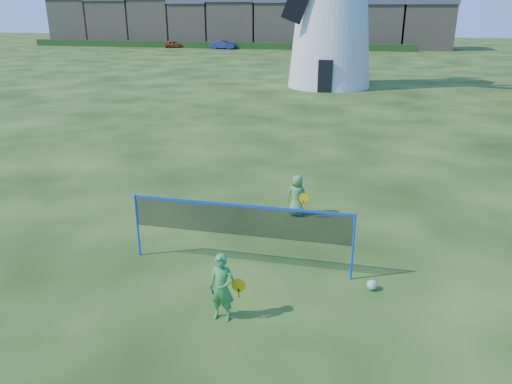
{
  "coord_description": "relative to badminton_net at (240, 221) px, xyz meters",
  "views": [
    {
      "loc": [
        2.64,
        -10.04,
        5.53
      ],
      "look_at": [
        0.2,
        0.5,
        1.5
      ],
      "focal_mm": 34.24,
      "sensor_mm": 36.0,
      "label": 1
    }
  ],
  "objects": [
    {
      "name": "player_boy",
      "position": [
        0.81,
        3.29,
        -0.54
      ],
      "size": [
        0.68,
        0.47,
        1.2
      ],
      "rotation": [
        0.0,
        0.0,
        2.98
      ],
      "color": "#559B4A",
      "rests_on": "ground"
    },
    {
      "name": "car_left",
      "position": [
        -28.17,
        66.08,
        -0.59
      ],
      "size": [
        3.48,
        2.46,
        1.1
      ],
      "primitive_type": "imported",
      "rotation": [
        0.0,
        0.0,
        1.97
      ],
      "color": "#91381A",
      "rests_on": "ground"
    },
    {
      "name": "play_ball",
      "position": [
        2.96,
        -0.34,
        -1.03
      ],
      "size": [
        0.22,
        0.22,
        0.22
      ],
      "primitive_type": "sphere",
      "color": "green",
      "rests_on": "ground"
    },
    {
      "name": "ground",
      "position": [
        -0.05,
        0.45,
        -1.14
      ],
      "size": [
        220.0,
        220.0,
        0.0
      ],
      "primitive_type": "plane",
      "color": "black",
      "rests_on": "ground"
    },
    {
      "name": "hedge",
      "position": [
        -22.05,
        66.45,
        -0.64
      ],
      "size": [
        62.0,
        0.8,
        1.0
      ],
      "primitive_type": "cube",
      "color": "#193814",
      "rests_on": "ground"
    },
    {
      "name": "car_right",
      "position": [
        -19.96,
        65.37,
        -0.5
      ],
      "size": [
        3.93,
        1.44,
        1.28
      ],
      "primitive_type": "imported",
      "rotation": [
        0.0,
        0.0,
        1.55
      ],
      "color": "navy",
      "rests_on": "ground"
    },
    {
      "name": "player_girl",
      "position": [
        0.19,
        -2.04,
        -0.46
      ],
      "size": [
        0.68,
        0.37,
        1.36
      ],
      "rotation": [
        0.0,
        0.0,
        -0.05
      ],
      "color": "green",
      "rests_on": "ground"
    },
    {
      "name": "terraced_houses",
      "position": [
        -19.74,
        72.45,
        2.83
      ],
      "size": [
        66.26,
        8.4,
        8.37
      ],
      "color": "#8C7C5D",
      "rests_on": "ground"
    },
    {
      "name": "badminton_net",
      "position": [
        0.0,
        0.0,
        0.0
      ],
      "size": [
        5.05,
        0.05,
        1.55
      ],
      "color": "blue",
      "rests_on": "ground"
    }
  ]
}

